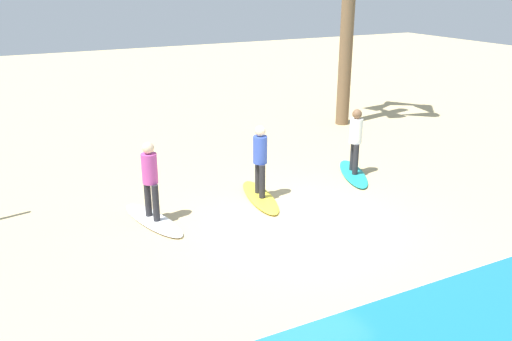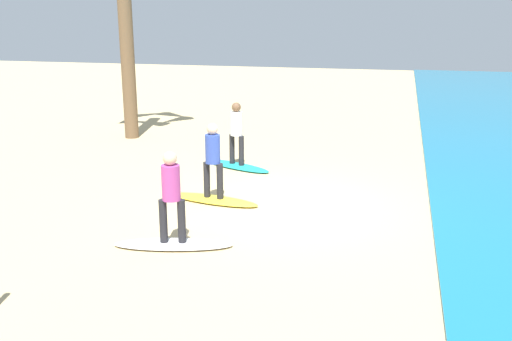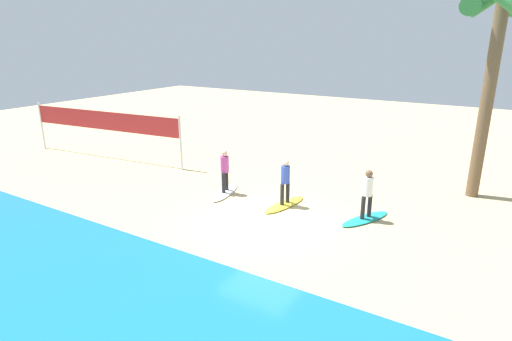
{
  "view_description": "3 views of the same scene",
  "coord_description": "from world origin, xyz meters",
  "px_view_note": "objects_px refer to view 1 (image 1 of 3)",
  "views": [
    {
      "loc": [
        5.35,
        8.5,
        4.79
      ],
      "look_at": [
        0.22,
        -1.52,
        0.72
      ],
      "focal_mm": 37.66,
      "sensor_mm": 36.0,
      "label": 1
    },
    {
      "loc": [
        11.49,
        2.24,
        4.03
      ],
      "look_at": [
        0.57,
        -0.49,
        0.9
      ],
      "focal_mm": 40.71,
      "sensor_mm": 36.0,
      "label": 2
    },
    {
      "loc": [
        -6.29,
        10.87,
        5.73
      ],
      "look_at": [
        1.01,
        -1.09,
        1.3
      ],
      "focal_mm": 29.41,
      "sensor_mm": 36.0,
      "label": 3
    }
  ],
  "objects_px": {
    "surfer_teal": "(356,136)",
    "surfboard_white": "(153,220)",
    "surfboard_teal": "(353,173)",
    "surfer_white": "(150,175)",
    "surfboard_yellow": "(260,197)",
    "surfer_yellow": "(260,156)"
  },
  "relations": [
    {
      "from": "surfer_teal",
      "to": "surfboard_yellow",
      "type": "xyz_separation_m",
      "value": [
        2.85,
        0.29,
        -0.99
      ]
    },
    {
      "from": "surfer_yellow",
      "to": "surfer_white",
      "type": "relative_size",
      "value": 1.0
    },
    {
      "from": "surfboard_teal",
      "to": "surfer_yellow",
      "type": "distance_m",
      "value": 3.03
    },
    {
      "from": "surfboard_teal",
      "to": "surfer_white",
      "type": "height_order",
      "value": "surfer_white"
    },
    {
      "from": "surfer_teal",
      "to": "surfer_white",
      "type": "bearing_deg",
      "value": 3.96
    },
    {
      "from": "surfboard_teal",
      "to": "surfer_yellow",
      "type": "relative_size",
      "value": 1.28
    },
    {
      "from": "surfer_teal",
      "to": "surfboard_white",
      "type": "bearing_deg",
      "value": 3.96
    },
    {
      "from": "surfer_teal",
      "to": "surfer_yellow",
      "type": "height_order",
      "value": "same"
    },
    {
      "from": "surfboard_teal",
      "to": "surfboard_white",
      "type": "distance_m",
      "value": 5.41
    },
    {
      "from": "surfer_teal",
      "to": "surfer_white",
      "type": "xyz_separation_m",
      "value": [
        5.4,
        0.37,
        0.0
      ]
    },
    {
      "from": "surfboard_teal",
      "to": "surfboard_white",
      "type": "xyz_separation_m",
      "value": [
        5.4,
        0.37,
        0.0
      ]
    },
    {
      "from": "surfboard_teal",
      "to": "surfer_white",
      "type": "bearing_deg",
      "value": -61.85
    },
    {
      "from": "surfboard_yellow",
      "to": "surfer_teal",
      "type": "bearing_deg",
      "value": 105.86
    },
    {
      "from": "surfboard_white",
      "to": "surfer_white",
      "type": "height_order",
      "value": "surfer_white"
    },
    {
      "from": "surfer_yellow",
      "to": "surfboard_teal",
      "type": "bearing_deg",
      "value": -174.22
    },
    {
      "from": "surfer_teal",
      "to": "surfer_white",
      "type": "relative_size",
      "value": 1.0
    },
    {
      "from": "surfboard_yellow",
      "to": "surfer_white",
      "type": "height_order",
      "value": "surfer_white"
    },
    {
      "from": "surfboard_teal",
      "to": "surfboard_yellow",
      "type": "relative_size",
      "value": 1.0
    },
    {
      "from": "surfer_yellow",
      "to": "surfboard_white",
      "type": "bearing_deg",
      "value": 1.91
    },
    {
      "from": "surfer_yellow",
      "to": "surfer_white",
      "type": "distance_m",
      "value": 2.55
    },
    {
      "from": "surfboard_white",
      "to": "surfboard_teal",
      "type": "bearing_deg",
      "value": 80.89
    },
    {
      "from": "surfboard_white",
      "to": "surfer_white",
      "type": "bearing_deg",
      "value": 50.36
    }
  ]
}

